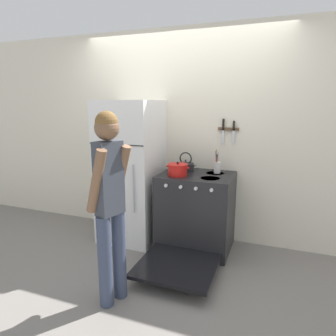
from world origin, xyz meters
The scene contains 9 objects.
ground_plane centered at (0.00, 0.00, 0.00)m, with size 14.00×14.00×0.00m, color slate.
wall_back centered at (0.00, 0.03, 1.27)m, with size 10.00×0.06×2.55m.
refrigerator centered at (-0.53, -0.33, 0.85)m, with size 0.68×0.69×1.71m.
stove_range centered at (0.30, -0.36, 0.44)m, with size 0.82×1.35×0.89m.
dutch_oven_pot centered at (0.12, -0.45, 0.95)m, with size 0.27×0.22×0.16m.
tea_kettle centered at (0.13, -0.19, 0.95)m, with size 0.24×0.19×0.22m.
utensil_jar centered at (0.50, -0.19, 0.97)m, with size 0.07×0.07×0.27m.
person centered at (-0.10, -1.53, 0.92)m, with size 0.33×0.38×1.62m.
wall_knife_strip centered at (0.58, -0.02, 1.39)m, with size 0.24×0.03×0.30m.
Camera 1 is at (1.15, -3.52, 1.67)m, focal length 32.00 mm.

